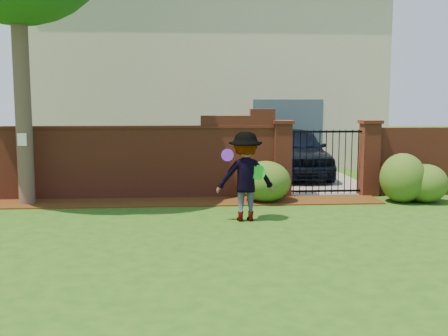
{
  "coord_description": "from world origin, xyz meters",
  "views": [
    {
      "loc": [
        0.05,
        -8.9,
        2.36
      ],
      "look_at": [
        0.78,
        1.4,
        1.05
      ],
      "focal_mm": 42.74,
      "sensor_mm": 36.0,
      "label": 1
    }
  ],
  "objects": [
    {
      "name": "frisbee_green",
      "position": [
        1.43,
        1.23,
        0.98
      ],
      "size": [
        0.3,
        0.14,
        0.29
      ],
      "primitive_type": "cylinder",
      "rotation": [
        1.43,
        0.0,
        -0.28
      ],
      "color": "#18B71A",
      "rests_on": "man"
    },
    {
      "name": "frisbee_purple",
      "position": [
        0.83,
        1.24,
        1.32
      ],
      "size": [
        0.25,
        0.1,
        0.24
      ],
      "primitive_type": "cylinder",
      "rotation": [
        1.36,
        0.0,
        -0.1
      ],
      "color": "#681FC4",
      "rests_on": "man"
    },
    {
      "name": "mulch_bed",
      "position": [
        -0.95,
        3.34,
        0.01
      ],
      "size": [
        11.1,
        1.08,
        0.03
      ],
      "primitive_type": "cube",
      "color": "#3B1F0A",
      "rests_on": "ground"
    },
    {
      "name": "man",
      "position": [
        1.2,
        1.36,
        0.88
      ],
      "size": [
        1.16,
        0.69,
        1.76
      ],
      "primitive_type": "imported",
      "rotation": [
        0.0,
        0.0,
        3.17
      ],
      "color": "gray",
      "rests_on": "ground"
    },
    {
      "name": "pillar_left",
      "position": [
        2.4,
        4.0,
        0.96
      ],
      "size": [
        0.5,
        0.5,
        1.88
      ],
      "color": "maroon",
      "rests_on": "ground"
    },
    {
      "name": "brick_wall",
      "position": [
        -2.01,
        4.0,
        0.93
      ],
      "size": [
        8.7,
        0.31,
        2.16
      ],
      "color": "maroon",
      "rests_on": "ground"
    },
    {
      "name": "house",
      "position": [
        1.0,
        12.0,
        3.16
      ],
      "size": [
        12.4,
        6.4,
        6.3
      ],
      "color": "beige",
      "rests_on": "ground"
    },
    {
      "name": "paper_notice",
      "position": [
        -3.6,
        3.21,
        1.5
      ],
      "size": [
        0.2,
        0.01,
        0.28
      ],
      "primitive_type": "cube",
      "color": "white",
      "rests_on": "tree"
    },
    {
      "name": "shrub_right",
      "position": [
        5.6,
        2.98,
        0.45
      ],
      "size": [
        1.01,
        1.01,
        0.89
      ],
      "primitive_type": "ellipsoid",
      "color": "#265018",
      "rests_on": "ground"
    },
    {
      "name": "shrub_left",
      "position": [
        1.89,
        3.28,
        0.48
      ],
      "size": [
        1.18,
        1.18,
        0.97
      ],
      "primitive_type": "ellipsoid",
      "color": "#265018",
      "rests_on": "ground"
    },
    {
      "name": "iron_gate",
      "position": [
        3.5,
        4.0,
        0.85
      ],
      "size": [
        1.78,
        0.03,
        1.6
      ],
      "color": "black",
      "rests_on": "ground"
    },
    {
      "name": "shrub_middle",
      "position": [
        5.07,
        3.03,
        0.58
      ],
      "size": [
        1.05,
        1.05,
        1.15
      ],
      "primitive_type": "ellipsoid",
      "color": "#265018",
      "rests_on": "ground"
    },
    {
      "name": "brick_wall_return",
      "position": [
        6.6,
        4.0,
        0.85
      ],
      "size": [
        4.0,
        0.25,
        1.7
      ],
      "primitive_type": "cube",
      "color": "maroon",
      "rests_on": "ground"
    },
    {
      "name": "pillar_right",
      "position": [
        4.6,
        4.0,
        0.96
      ],
      "size": [
        0.5,
        0.5,
        1.88
      ],
      "color": "maroon",
      "rests_on": "ground"
    },
    {
      "name": "car",
      "position": [
        3.4,
        7.27,
        0.78
      ],
      "size": [
        1.87,
        4.58,
        1.56
      ],
      "primitive_type": "imported",
      "rotation": [
        0.0,
        0.0,
        0.01
      ],
      "color": "black",
      "rests_on": "ground"
    },
    {
      "name": "ground",
      "position": [
        0.0,
        0.0,
        -0.01
      ],
      "size": [
        80.0,
        80.0,
        0.01
      ],
      "primitive_type": "cube",
      "color": "#244D13",
      "rests_on": "ground"
    },
    {
      "name": "driveway",
      "position": [
        3.5,
        8.0,
        0.01
      ],
      "size": [
        3.2,
        8.0,
        0.01
      ],
      "primitive_type": "cube",
      "color": "slate",
      "rests_on": "ground"
    }
  ]
}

